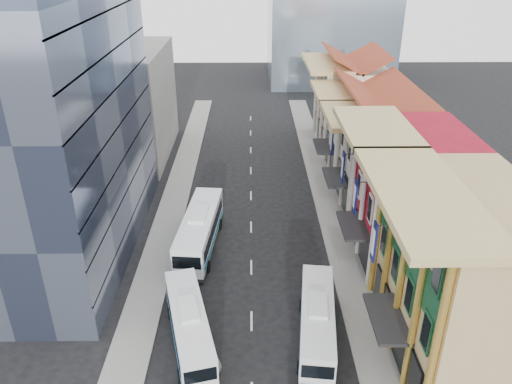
{
  "coord_description": "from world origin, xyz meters",
  "views": [
    {
      "loc": [
        0.01,
        -21.47,
        25.64
      ],
      "look_at": [
        0.46,
        18.48,
        5.71
      ],
      "focal_mm": 35.0,
      "sensor_mm": 36.0,
      "label": 1
    }
  ],
  "objects_px": {
    "shophouse_tan": "(465,279)",
    "sedan_left": "(198,383)",
    "bus_left_near": "(189,325)",
    "office_tower": "(43,89)",
    "bus_left_far": "(200,230)",
    "bus_right": "(317,321)"
  },
  "relations": [
    {
      "from": "shophouse_tan",
      "to": "office_tower",
      "type": "xyz_separation_m",
      "value": [
        -31.0,
        14.0,
        9.0
      ]
    },
    {
      "from": "bus_left_near",
      "to": "bus_right",
      "type": "xyz_separation_m",
      "value": [
        9.04,
        0.33,
        0.01
      ]
    },
    {
      "from": "bus_left_near",
      "to": "bus_right",
      "type": "bearing_deg",
      "value": -12.07
    },
    {
      "from": "office_tower",
      "to": "bus_right",
      "type": "relative_size",
      "value": 2.96
    },
    {
      "from": "shophouse_tan",
      "to": "sedan_left",
      "type": "relative_size",
      "value": 3.32
    },
    {
      "from": "bus_left_far",
      "to": "sedan_left",
      "type": "distance_m",
      "value": 17.01
    },
    {
      "from": "office_tower",
      "to": "bus_right",
      "type": "distance_m",
      "value": 28.56
    },
    {
      "from": "bus_left_near",
      "to": "bus_left_far",
      "type": "distance_m",
      "value": 12.6
    },
    {
      "from": "sedan_left",
      "to": "bus_left_far",
      "type": "bearing_deg",
      "value": 116.82
    },
    {
      "from": "shophouse_tan",
      "to": "sedan_left",
      "type": "distance_m",
      "value": 18.57
    },
    {
      "from": "bus_left_far",
      "to": "bus_right",
      "type": "distance_m",
      "value": 15.47
    },
    {
      "from": "bus_left_far",
      "to": "bus_left_near",
      "type": "bearing_deg",
      "value": -83.01
    },
    {
      "from": "shophouse_tan",
      "to": "bus_left_far",
      "type": "xyz_separation_m",
      "value": [
        -18.76,
        13.32,
        -4.11
      ]
    },
    {
      "from": "bus_left_near",
      "to": "bus_left_far",
      "type": "bearing_deg",
      "value": 77.6
    },
    {
      "from": "bus_left_near",
      "to": "bus_right",
      "type": "distance_m",
      "value": 9.04
    },
    {
      "from": "shophouse_tan",
      "to": "bus_left_near",
      "type": "distance_m",
      "value": 18.9
    },
    {
      "from": "shophouse_tan",
      "to": "sedan_left",
      "type": "height_order",
      "value": "shophouse_tan"
    },
    {
      "from": "shophouse_tan",
      "to": "office_tower",
      "type": "relative_size",
      "value": 0.47
    },
    {
      "from": "bus_left_far",
      "to": "office_tower",
      "type": "bearing_deg",
      "value": -177.93
    },
    {
      "from": "office_tower",
      "to": "bus_right",
      "type": "bearing_deg",
      "value": -30.85
    },
    {
      "from": "office_tower",
      "to": "sedan_left",
      "type": "bearing_deg",
      "value": -52.36
    },
    {
      "from": "shophouse_tan",
      "to": "office_tower",
      "type": "distance_m",
      "value": 35.19
    }
  ]
}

